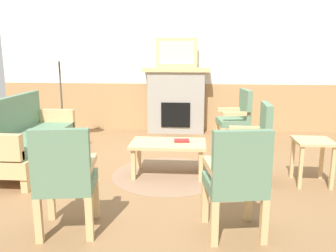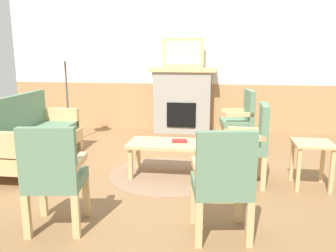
# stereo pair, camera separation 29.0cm
# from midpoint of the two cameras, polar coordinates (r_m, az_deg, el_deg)

# --- Properties ---
(ground_plane) EXTENTS (14.00, 14.00, 0.00)m
(ground_plane) POSITION_cam_midpoint_polar(r_m,az_deg,el_deg) (4.72, 1.17, -7.45)
(ground_plane) COLOR olive
(wall_back) EXTENTS (7.20, 0.14, 2.70)m
(wall_back) POSITION_cam_midpoint_polar(r_m,az_deg,el_deg) (7.03, 3.83, 9.92)
(wall_back) COLOR white
(wall_back) RESTS_ON ground_plane
(fireplace) EXTENTS (1.30, 0.44, 1.28)m
(fireplace) POSITION_cam_midpoint_polar(r_m,az_deg,el_deg) (6.84, 3.59, 4.33)
(fireplace) COLOR gray
(fireplace) RESTS_ON ground_plane
(framed_picture) EXTENTS (0.80, 0.04, 0.56)m
(framed_picture) POSITION_cam_midpoint_polar(r_m,az_deg,el_deg) (6.78, 3.70, 11.95)
(framed_picture) COLOR tan
(framed_picture) RESTS_ON fireplace
(couch) EXTENTS (0.70, 1.80, 0.98)m
(couch) POSITION_cam_midpoint_polar(r_m,az_deg,el_deg) (5.18, -20.13, -1.82)
(couch) COLOR tan
(couch) RESTS_ON ground_plane
(coffee_table) EXTENTS (0.96, 0.56, 0.44)m
(coffee_table) POSITION_cam_midpoint_polar(r_m,az_deg,el_deg) (4.47, 1.53, -3.38)
(coffee_table) COLOR tan
(coffee_table) RESTS_ON ground_plane
(round_rug) EXTENTS (1.48, 1.48, 0.01)m
(round_rug) POSITION_cam_midpoint_polar(r_m,az_deg,el_deg) (4.59, 1.50, -7.99)
(round_rug) COLOR #896B51
(round_rug) RESTS_ON ground_plane
(book_on_table) EXTENTS (0.20, 0.14, 0.03)m
(book_on_table) POSITION_cam_midpoint_polar(r_m,az_deg,el_deg) (4.47, 3.77, -2.47)
(book_on_table) COLOR maroon
(book_on_table) RESTS_ON coffee_table
(armchair_near_fireplace) EXTENTS (0.50, 0.50, 0.98)m
(armchair_near_fireplace) POSITION_cam_midpoint_polar(r_m,az_deg,el_deg) (4.31, 15.51, -2.31)
(armchair_near_fireplace) COLOR tan
(armchair_near_fireplace) RESTS_ON ground_plane
(armchair_by_window_left) EXTENTS (0.55, 0.55, 0.98)m
(armchair_by_window_left) POSITION_cam_midpoint_polar(r_m,az_deg,el_deg) (5.77, 13.35, 1.41)
(armchair_by_window_left) COLOR tan
(armchair_by_window_left) RESTS_ON ground_plane
(armchair_front_left) EXTENTS (0.55, 0.55, 0.98)m
(armchair_front_left) POSITION_cam_midpoint_polar(r_m,az_deg,el_deg) (3.17, -15.86, -7.54)
(armchair_front_left) COLOR tan
(armchair_front_left) RESTS_ON ground_plane
(armchair_front_center) EXTENTS (0.55, 0.55, 0.98)m
(armchair_front_center) POSITION_cam_midpoint_polar(r_m,az_deg,el_deg) (2.99, 11.76, -8.59)
(armchair_front_center) COLOR tan
(armchair_front_center) RESTS_ON ground_plane
(side_table) EXTENTS (0.44, 0.44, 0.55)m
(side_table) POSITION_cam_midpoint_polar(r_m,az_deg,el_deg) (4.46, 24.40, -3.88)
(side_table) COLOR tan
(side_table) RESTS_ON ground_plane
(floor_lamp_by_couch) EXTENTS (0.36, 0.36, 1.68)m
(floor_lamp_by_couch) POSITION_cam_midpoint_polar(r_m,az_deg,el_deg) (6.17, -15.32, 10.51)
(floor_lamp_by_couch) COLOR #332D28
(floor_lamp_by_couch) RESTS_ON ground_plane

